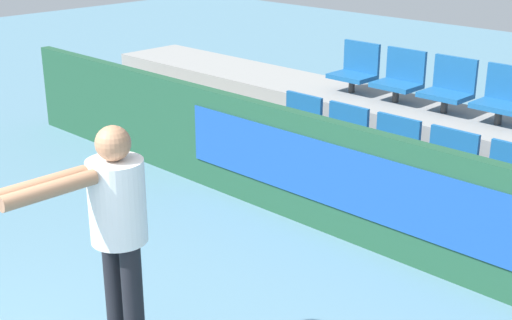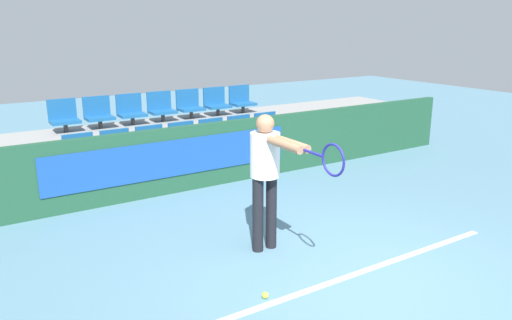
{
  "view_description": "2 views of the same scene",
  "coord_description": "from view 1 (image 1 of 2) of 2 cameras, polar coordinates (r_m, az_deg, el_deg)",
  "views": [
    {
      "loc": [
        2.9,
        -0.94,
        2.84
      ],
      "look_at": [
        -0.46,
        2.52,
        1.09
      ],
      "focal_mm": 50.0,
      "sensor_mm": 36.0,
      "label": 1
    },
    {
      "loc": [
        -3.43,
        -3.33,
        2.64
      ],
      "look_at": [
        -0.06,
        2.0,
        0.89
      ],
      "focal_mm": 35.0,
      "sensor_mm": 36.0,
      "label": 2
    }
  ],
  "objects": [
    {
      "name": "stadium_chair_1",
      "position": [
        7.09,
        6.9,
        1.99
      ],
      "size": [
        0.47,
        0.36,
        0.55
      ],
      "color": "#333333",
      "rests_on": "bleacher_tier_front"
    },
    {
      "name": "stadium_chair_7",
      "position": [
        8.07,
        8.01,
        7.22
      ],
      "size": [
        0.47,
        0.36,
        0.55
      ],
      "color": "#333333",
      "rests_on": "bleacher_tier_middle"
    },
    {
      "name": "barrier_wall",
      "position": [
        6.0,
        11.53,
        -3.16
      ],
      "size": [
        11.12,
        0.14,
        1.05
      ],
      "color": "#1E4C33",
      "rests_on": "ground"
    },
    {
      "name": "stadium_chair_8",
      "position": [
        7.75,
        11.47,
        6.49
      ],
      "size": [
        0.47,
        0.36,
        0.55
      ],
      "color": "#333333",
      "rests_on": "bleacher_tier_middle"
    },
    {
      "name": "stadium_chair_4",
      "position": [
        6.26,
        19.62,
        -1.56
      ],
      "size": [
        0.47,
        0.36,
        0.55
      ],
      "color": "#333333",
      "rests_on": "bleacher_tier_front"
    },
    {
      "name": "stadium_chair_10",
      "position": [
        7.21,
        19.21,
        4.77
      ],
      "size": [
        0.47,
        0.36,
        0.55
      ],
      "color": "#333333",
      "rests_on": "bleacher_tier_middle"
    },
    {
      "name": "tennis_player",
      "position": [
        4.34,
        -11.62,
        -5.22
      ],
      "size": [
        0.34,
        1.51,
        1.64
      ],
      "rotation": [
        0.0,
        0.0,
        -0.01
      ],
      "color": "black",
      "rests_on": "ground"
    },
    {
      "name": "stadium_chair_2",
      "position": [
        6.77,
        10.79,
        0.91
      ],
      "size": [
        0.47,
        0.36,
        0.55
      ],
      "color": "#333333",
      "rests_on": "bleacher_tier_front"
    },
    {
      "name": "stadium_chair_9",
      "position": [
        7.46,
        15.21,
        5.67
      ],
      "size": [
        0.47,
        0.36,
        0.55
      ],
      "color": "#333333",
      "rests_on": "bleacher_tier_middle"
    },
    {
      "name": "bleacher_tier_middle",
      "position": [
        7.3,
        18.22,
        -0.48
      ],
      "size": [
        10.72,
        0.97,
        0.83
      ],
      "color": "gray",
      "rests_on": "ground"
    },
    {
      "name": "stadium_chair_0",
      "position": [
        7.44,
        3.36,
        2.96
      ],
      "size": [
        0.47,
        0.36,
        0.55
      ],
      "color": "#333333",
      "rests_on": "bleacher_tier_front"
    },
    {
      "name": "bleacher_tier_front",
      "position": [
        6.57,
        14.17,
        -4.33
      ],
      "size": [
        10.72,
        0.97,
        0.42
      ],
      "color": "gray",
      "rests_on": "ground"
    },
    {
      "name": "stadium_chair_3",
      "position": [
        6.49,
        15.03,
        -0.28
      ],
      "size": [
        0.47,
        0.36,
        0.55
      ],
      "color": "#333333",
      "rests_on": "bleacher_tier_front"
    }
  ]
}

